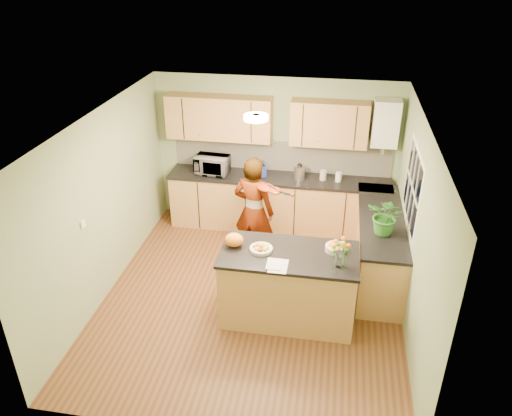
# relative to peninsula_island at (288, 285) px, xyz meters

# --- Properties ---
(floor) EXTENTS (4.50, 4.50, 0.00)m
(floor) POSITION_rel_peninsula_island_xyz_m (-0.52, 0.32, -0.49)
(floor) COLOR #543118
(floor) RESTS_ON ground
(ceiling) EXTENTS (4.00, 4.50, 0.02)m
(ceiling) POSITION_rel_peninsula_island_xyz_m (-0.52, 0.32, 2.01)
(ceiling) COLOR silver
(ceiling) RESTS_ON wall_back
(wall_back) EXTENTS (4.00, 0.02, 2.50)m
(wall_back) POSITION_rel_peninsula_island_xyz_m (-0.52, 2.57, 0.76)
(wall_back) COLOR gray
(wall_back) RESTS_ON floor
(wall_front) EXTENTS (4.00, 0.02, 2.50)m
(wall_front) POSITION_rel_peninsula_island_xyz_m (-0.52, -1.93, 0.76)
(wall_front) COLOR gray
(wall_front) RESTS_ON floor
(wall_left) EXTENTS (0.02, 4.50, 2.50)m
(wall_left) POSITION_rel_peninsula_island_xyz_m (-2.52, 0.32, 0.76)
(wall_left) COLOR gray
(wall_left) RESTS_ON floor
(wall_right) EXTENTS (0.02, 4.50, 2.50)m
(wall_right) POSITION_rel_peninsula_island_xyz_m (1.48, 0.32, 0.76)
(wall_right) COLOR gray
(wall_right) RESTS_ON floor
(back_counter) EXTENTS (3.64, 0.62, 0.94)m
(back_counter) POSITION_rel_peninsula_island_xyz_m (-0.42, 2.27, -0.02)
(back_counter) COLOR tan
(back_counter) RESTS_ON floor
(right_counter) EXTENTS (0.62, 2.24, 0.94)m
(right_counter) POSITION_rel_peninsula_island_xyz_m (1.18, 1.17, -0.02)
(right_counter) COLOR tan
(right_counter) RESTS_ON floor
(splashback) EXTENTS (3.60, 0.02, 0.52)m
(splashback) POSITION_rel_peninsula_island_xyz_m (-0.42, 2.56, 0.71)
(splashback) COLOR beige
(splashback) RESTS_ON back_counter
(upper_cabinets) EXTENTS (3.20, 0.34, 0.70)m
(upper_cabinets) POSITION_rel_peninsula_island_xyz_m (-0.70, 2.40, 1.36)
(upper_cabinets) COLOR tan
(upper_cabinets) RESTS_ON wall_back
(boiler) EXTENTS (0.40, 0.30, 0.86)m
(boiler) POSITION_rel_peninsula_island_xyz_m (1.18, 2.41, 1.41)
(boiler) COLOR white
(boiler) RESTS_ON wall_back
(window_right) EXTENTS (0.01, 1.30, 1.05)m
(window_right) POSITION_rel_peninsula_island_xyz_m (1.47, 0.92, 1.06)
(window_right) COLOR white
(window_right) RESTS_ON wall_right
(light_switch) EXTENTS (0.02, 0.09, 0.09)m
(light_switch) POSITION_rel_peninsula_island_xyz_m (-2.51, -0.28, 0.81)
(light_switch) COLOR white
(light_switch) RESTS_ON wall_left
(ceiling_lamp) EXTENTS (0.30, 0.30, 0.07)m
(ceiling_lamp) POSITION_rel_peninsula_island_xyz_m (-0.52, 0.62, 1.97)
(ceiling_lamp) COLOR #FFEABF
(ceiling_lamp) RESTS_ON ceiling
(peninsula_island) EXTENTS (1.69, 0.87, 0.97)m
(peninsula_island) POSITION_rel_peninsula_island_xyz_m (0.00, 0.00, 0.00)
(peninsula_island) COLOR tan
(peninsula_island) RESTS_ON floor
(fruit_dish) EXTENTS (0.28, 0.28, 0.10)m
(fruit_dish) POSITION_rel_peninsula_island_xyz_m (-0.35, 0.00, 0.53)
(fruit_dish) COLOR beige
(fruit_dish) RESTS_ON peninsula_island
(orange_bowl) EXTENTS (0.25, 0.25, 0.15)m
(orange_bowl) POSITION_rel_peninsula_island_xyz_m (0.55, 0.15, 0.55)
(orange_bowl) COLOR beige
(orange_bowl) RESTS_ON peninsula_island
(flower_vase) EXTENTS (0.24, 0.24, 0.43)m
(flower_vase) POSITION_rel_peninsula_island_xyz_m (0.60, -0.18, 0.77)
(flower_vase) COLOR silver
(flower_vase) RESTS_ON peninsula_island
(orange_bag) EXTENTS (0.29, 0.27, 0.17)m
(orange_bag) POSITION_rel_peninsula_island_xyz_m (-0.70, 0.05, 0.57)
(orange_bag) COLOR orange
(orange_bag) RESTS_ON peninsula_island
(papers) EXTENTS (0.22, 0.30, 0.01)m
(papers) POSITION_rel_peninsula_island_xyz_m (-0.10, -0.30, 0.49)
(papers) COLOR silver
(papers) RESTS_ON peninsula_island
(violinist) EXTENTS (0.70, 0.55, 1.71)m
(violinist) POSITION_rel_peninsula_island_xyz_m (-0.65, 1.20, 0.37)
(violinist) COLOR tan
(violinist) RESTS_ON floor
(violin) EXTENTS (0.71, 0.61, 0.18)m
(violin) POSITION_rel_peninsula_island_xyz_m (-0.45, 0.98, 0.88)
(violin) COLOR #570D05
(violin) RESTS_ON violinist
(microwave) EXTENTS (0.57, 0.41, 0.30)m
(microwave) POSITION_rel_peninsula_island_xyz_m (-1.53, 2.25, 0.60)
(microwave) COLOR white
(microwave) RESTS_ON back_counter
(blue_box) EXTENTS (0.32, 0.29, 0.21)m
(blue_box) POSITION_rel_peninsula_island_xyz_m (-0.78, 2.28, 0.56)
(blue_box) COLOR navy
(blue_box) RESTS_ON back_counter
(kettle) EXTENTS (0.17, 0.17, 0.33)m
(kettle) POSITION_rel_peninsula_island_xyz_m (-0.09, 2.23, 0.59)
(kettle) COLOR silver
(kettle) RESTS_ON back_counter
(jar_cream) EXTENTS (0.13, 0.13, 0.16)m
(jar_cream) POSITION_rel_peninsula_island_xyz_m (0.29, 2.29, 0.53)
(jar_cream) COLOR beige
(jar_cream) RESTS_ON back_counter
(jar_white) EXTENTS (0.12, 0.12, 0.15)m
(jar_white) POSITION_rel_peninsula_island_xyz_m (0.54, 2.28, 0.53)
(jar_white) COLOR white
(jar_white) RESTS_ON back_counter
(potted_plant) EXTENTS (0.60, 0.57, 0.52)m
(potted_plant) POSITION_rel_peninsula_island_xyz_m (1.18, 0.73, 0.71)
(potted_plant) COLOR #317928
(potted_plant) RESTS_ON right_counter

